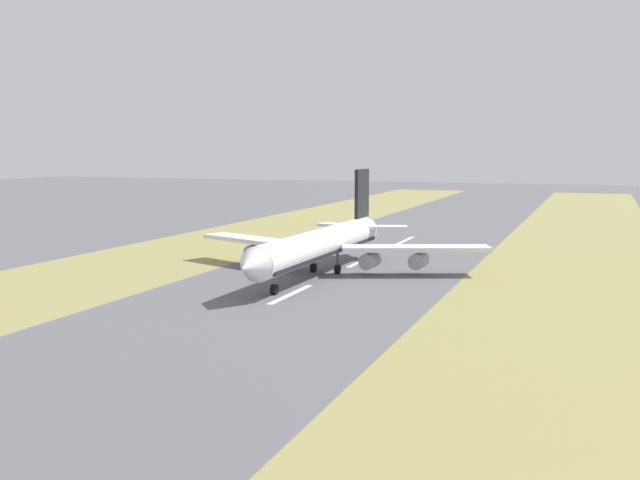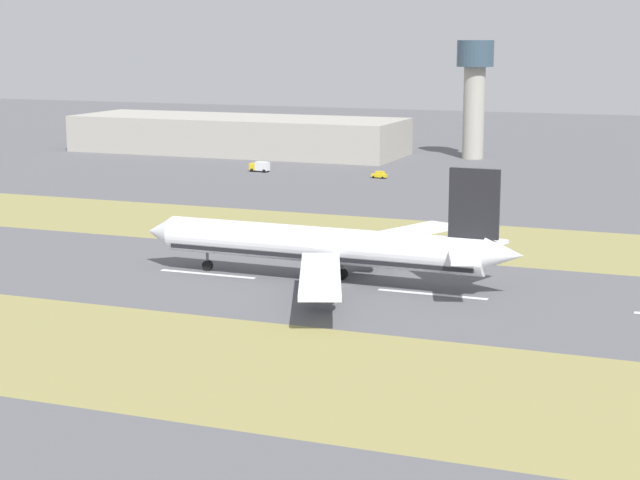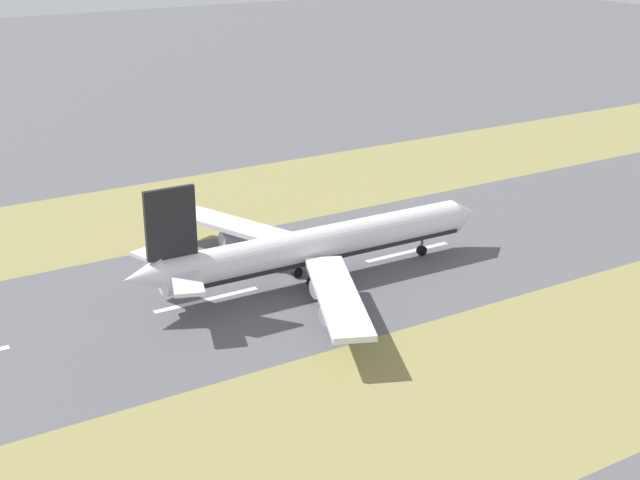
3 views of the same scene
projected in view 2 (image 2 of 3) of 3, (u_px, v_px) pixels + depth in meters
ground_plane at (343, 286)px, 175.23m from camera, size 800.00×800.00×0.00m
grass_median_west at (220, 364)px, 134.07m from camera, size 40.00×600.00×0.01m
grass_median_east at (419, 238)px, 216.38m from camera, size 40.00×600.00×0.01m
centreline_dash_mid at (432, 294)px, 169.82m from camera, size 1.20×18.00×0.01m
centreline_dash_far at (208, 274)px, 184.08m from camera, size 1.20×18.00×0.01m
airplane_main_jet at (331, 247)px, 177.05m from camera, size 64.13×67.09×20.20m
terminal_building at (238, 135)px, 369.14m from camera, size 36.00×115.24×12.42m
control_tower at (474, 86)px, 348.96m from camera, size 12.00×12.00×38.56m
service_truck at (260, 166)px, 319.02m from camera, size 3.03×6.18×3.10m
apron_car at (379, 175)px, 305.35m from camera, size 2.37×4.55×2.03m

